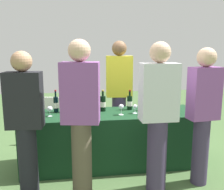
% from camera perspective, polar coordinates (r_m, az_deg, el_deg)
% --- Properties ---
extents(ground_plane, '(12.00, 12.00, 0.00)m').
position_cam_1_polar(ground_plane, '(3.67, 0.00, -15.40)').
color(ground_plane, '#476638').
extents(tasting_table, '(2.40, 0.71, 0.74)m').
position_cam_1_polar(tasting_table, '(3.52, 0.00, -9.97)').
color(tasting_table, '#14381E').
rests_on(tasting_table, ground_plane).
extents(wine_bottle_0, '(0.06, 0.06, 0.31)m').
position_cam_1_polar(wine_bottle_0, '(3.52, -12.79, -2.08)').
color(wine_bottle_0, black).
rests_on(wine_bottle_0, tasting_table).
extents(wine_bottle_1, '(0.07, 0.07, 0.30)m').
position_cam_1_polar(wine_bottle_1, '(3.48, -11.14, -2.22)').
color(wine_bottle_1, black).
rests_on(wine_bottle_1, tasting_table).
extents(wine_bottle_2, '(0.07, 0.07, 0.31)m').
position_cam_1_polar(wine_bottle_2, '(3.51, -5.72, -1.91)').
color(wine_bottle_2, black).
rests_on(wine_bottle_2, tasting_table).
extents(wine_bottle_3, '(0.08, 0.08, 0.31)m').
position_cam_1_polar(wine_bottle_3, '(3.46, -3.79, -1.99)').
color(wine_bottle_3, black).
rests_on(wine_bottle_3, tasting_table).
extents(wine_bottle_4, '(0.08, 0.08, 0.30)m').
position_cam_1_polar(wine_bottle_4, '(3.49, -2.12, -1.92)').
color(wine_bottle_4, black).
rests_on(wine_bottle_4, tasting_table).
extents(wine_bottle_5, '(0.08, 0.08, 0.29)m').
position_cam_1_polar(wine_bottle_5, '(3.58, 4.09, -1.73)').
color(wine_bottle_5, black).
rests_on(wine_bottle_5, tasting_table).
extents(wine_bottle_6, '(0.07, 0.07, 0.32)m').
position_cam_1_polar(wine_bottle_6, '(3.57, 8.23, -1.61)').
color(wine_bottle_6, black).
rests_on(wine_bottle_6, tasting_table).
extents(wine_glass_0, '(0.07, 0.07, 0.14)m').
position_cam_1_polar(wine_glass_0, '(3.31, -14.14, -3.20)').
color(wine_glass_0, silver).
rests_on(wine_glass_0, tasting_table).
extents(wine_glass_1, '(0.07, 0.07, 0.14)m').
position_cam_1_polar(wine_glass_1, '(3.29, -6.89, -2.95)').
color(wine_glass_1, silver).
rests_on(wine_glass_1, tasting_table).
extents(wine_glass_2, '(0.07, 0.07, 0.15)m').
position_cam_1_polar(wine_glass_2, '(3.29, 2.14, -2.80)').
color(wine_glass_2, silver).
rests_on(wine_glass_2, tasting_table).
extents(wine_glass_3, '(0.06, 0.06, 0.13)m').
position_cam_1_polar(wine_glass_3, '(3.38, 5.34, -2.79)').
color(wine_glass_3, silver).
rests_on(wine_glass_3, tasting_table).
extents(wine_glass_4, '(0.07, 0.07, 0.14)m').
position_cam_1_polar(wine_glass_4, '(3.40, 11.62, -2.76)').
color(wine_glass_4, silver).
rests_on(wine_glass_4, tasting_table).
extents(wine_glass_5, '(0.07, 0.07, 0.14)m').
position_cam_1_polar(wine_glass_5, '(3.49, 14.86, -2.41)').
color(wine_glass_5, silver).
rests_on(wine_glass_5, tasting_table).
extents(ice_bucket, '(0.20, 0.20, 0.18)m').
position_cam_1_polar(ice_bucket, '(3.71, 13.91, -1.83)').
color(ice_bucket, silver).
rests_on(ice_bucket, tasting_table).
extents(server_pouring, '(0.42, 0.25, 1.73)m').
position_cam_1_polar(server_pouring, '(3.97, 1.64, 0.95)').
color(server_pouring, '#3F3351').
rests_on(server_pouring, ground_plane).
extents(guest_0, '(0.39, 0.23, 1.59)m').
position_cam_1_polar(guest_0, '(2.79, -19.32, -5.44)').
color(guest_0, black).
rests_on(guest_0, ground_plane).
extents(guest_1, '(0.42, 0.28, 1.71)m').
position_cam_1_polar(guest_1, '(2.62, -7.19, -4.40)').
color(guest_1, brown).
rests_on(guest_1, ground_plane).
extents(guest_2, '(0.41, 0.23, 1.68)m').
position_cam_1_polar(guest_2, '(2.77, 10.57, -4.07)').
color(guest_2, '#3F3351').
rests_on(guest_2, ground_plane).
extents(guest_3, '(0.37, 0.23, 1.62)m').
position_cam_1_polar(guest_3, '(3.06, 20.22, -3.47)').
color(guest_3, '#3F3351').
rests_on(guest_3, ground_plane).
extents(menu_board, '(0.55, 0.15, 0.81)m').
position_cam_1_polar(menu_board, '(4.36, -12.49, -5.72)').
color(menu_board, white).
rests_on(menu_board, ground_plane).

